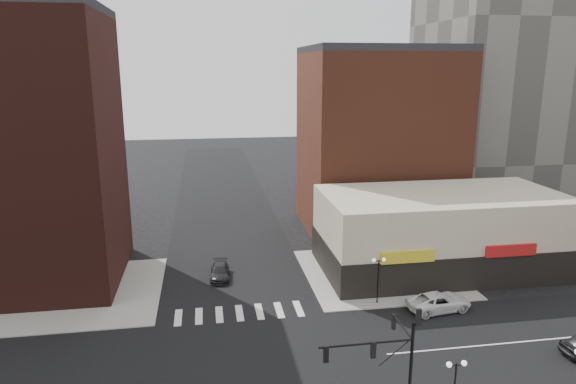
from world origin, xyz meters
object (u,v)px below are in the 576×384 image
object	(u,v)px
street_lamp_se_a	(455,377)
white_suv	(439,302)
traffic_signal	(392,355)
dark_sedan_north	(220,272)
street_lamp_ne	(378,269)

from	to	relation	value
street_lamp_se_a	white_suv	bearing A→B (deg)	67.47
traffic_signal	dark_sedan_north	bearing A→B (deg)	110.00
traffic_signal	street_lamp_se_a	bearing A→B (deg)	-2.57
street_lamp_se_a	dark_sedan_north	size ratio (longest dim) A/B	0.93
dark_sedan_north	traffic_signal	bearing A→B (deg)	-66.64
street_lamp_se_a	dark_sedan_north	bearing A→B (deg)	117.37
street_lamp_se_a	white_suv	size ratio (longest dim) A/B	0.75
traffic_signal	dark_sedan_north	world-z (taller)	traffic_signal
white_suv	street_lamp_ne	bearing A→B (deg)	59.69
traffic_signal	white_suv	world-z (taller)	traffic_signal
traffic_signal	dark_sedan_north	distance (m)	25.79
dark_sedan_north	street_lamp_se_a	bearing A→B (deg)	-59.26
street_lamp_se_a	white_suv	xyz separation A→B (m)	(5.81, 14.00, -2.52)
street_lamp_se_a	white_suv	distance (m)	15.36
street_lamp_ne	traffic_signal	bearing A→B (deg)	-106.75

